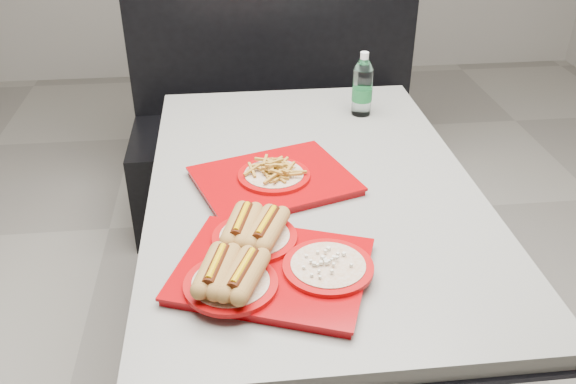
{
  "coord_description": "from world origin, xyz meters",
  "views": [
    {
      "loc": [
        -0.23,
        -1.46,
        1.6
      ],
      "look_at": [
        -0.09,
        -0.18,
        0.83
      ],
      "focal_mm": 38.0,
      "sensor_mm": 36.0,
      "label": 1
    }
  ],
  "objects": [
    {
      "name": "ground",
      "position": [
        0.0,
        0.0,
        0.0
      ],
      "size": [
        6.0,
        6.0,
        0.0
      ],
      "primitive_type": "plane",
      "color": "gray",
      "rests_on": "ground"
    },
    {
      "name": "booth_bench",
      "position": [
        0.0,
        1.09,
        0.4
      ],
      "size": [
        1.3,
        0.57,
        1.35
      ],
      "color": "black",
      "rests_on": "ground"
    },
    {
      "name": "tray_far",
      "position": [
        -0.11,
        -0.0,
        0.77
      ],
      "size": [
        0.49,
        0.43,
        0.08
      ],
      "rotation": [
        0.0,
        0.0,
        0.32
      ],
      "color": "#950407",
      "rests_on": "diner_table"
    },
    {
      "name": "water_bottle",
      "position": [
        0.23,
        0.45,
        0.84
      ],
      "size": [
        0.07,
        0.07,
        0.22
      ],
      "rotation": [
        0.0,
        0.0,
        0.23
      ],
      "color": "silver",
      "rests_on": "diner_table"
    },
    {
      "name": "diner_table",
      "position": [
        0.0,
        0.0,
        0.58
      ],
      "size": [
        0.92,
        1.42,
        0.75
      ],
      "color": "black",
      "rests_on": "ground"
    },
    {
      "name": "tray_near",
      "position": [
        -0.16,
        -0.39,
        0.78
      ],
      "size": [
        0.5,
        0.44,
        0.09
      ],
      "rotation": [
        0.0,
        0.0,
        -0.35
      ],
      "color": "#950407",
      "rests_on": "diner_table"
    }
  ]
}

